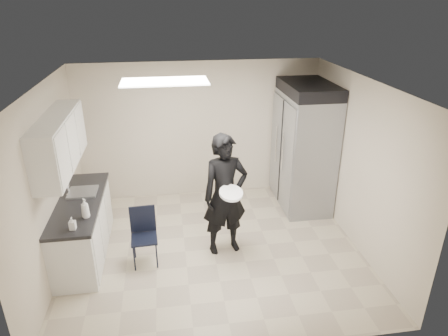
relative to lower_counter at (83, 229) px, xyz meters
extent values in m
plane|color=#B0A48A|center=(1.95, -0.20, -0.43)|extent=(4.50, 4.50, 0.00)
plane|color=silver|center=(1.95, -0.20, 2.17)|extent=(4.50, 4.50, 0.00)
plane|color=#BCB09B|center=(1.95, 1.80, 0.87)|extent=(4.50, 0.00, 4.50)
plane|color=#BCB09B|center=(-0.30, -0.20, 0.87)|extent=(0.00, 4.00, 4.00)
plane|color=#BCB09B|center=(4.20, -0.20, 0.87)|extent=(0.00, 4.00, 4.00)
cube|color=white|center=(1.35, 0.20, 2.14)|extent=(1.20, 0.60, 0.02)
cube|color=silver|center=(0.00, 0.00, 0.00)|extent=(0.60, 1.90, 0.86)
cube|color=black|center=(0.00, 0.00, 0.46)|extent=(0.64, 1.95, 0.05)
cube|color=gray|center=(0.02, 0.25, 0.44)|extent=(0.42, 0.40, 0.14)
cylinder|color=silver|center=(-0.18, 0.25, 0.59)|extent=(0.02, 0.02, 0.24)
cube|color=silver|center=(-0.13, 0.00, 1.40)|extent=(0.35, 1.80, 0.75)
cube|color=black|center=(-0.19, 1.15, 1.19)|extent=(0.22, 0.30, 0.35)
cube|color=yellow|center=(-0.29, -0.10, 0.79)|extent=(0.00, 0.12, 0.07)
cube|color=yellow|center=(-0.29, 0.10, 0.75)|extent=(0.00, 0.12, 0.07)
cube|color=gray|center=(3.78, 1.07, 0.62)|extent=(0.80, 1.35, 2.10)
cube|color=black|center=(3.78, 1.07, 1.77)|extent=(0.80, 1.35, 0.20)
cube|color=black|center=(0.92, -0.39, -0.01)|extent=(0.39, 0.39, 0.84)
imported|color=black|center=(2.14, -0.21, 0.52)|extent=(0.77, 0.58, 1.89)
cylinder|color=silver|center=(2.19, -0.46, 0.67)|extent=(0.39, 0.39, 0.04)
imported|color=silver|center=(0.19, -0.50, 0.62)|extent=(0.15, 0.15, 0.28)
imported|color=#ADADB9|center=(0.07, -0.78, 0.57)|extent=(0.08, 0.08, 0.17)
camera|label=1|loc=(1.34, -5.40, 3.26)|focal=32.00mm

